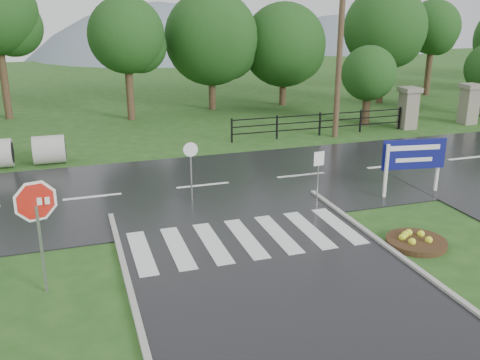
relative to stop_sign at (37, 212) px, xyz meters
name	(u,v)px	position (x,y,z in m)	size (l,w,h in m)	color
ground	(324,338)	(5.42, -3.71, -2.03)	(120.00, 120.00, 0.00)	#234C19
main_road	(203,186)	(5.42, 6.29, -2.03)	(90.00, 8.00, 0.04)	black
crosswalk	(246,238)	(5.42, 1.29, -1.97)	(6.50, 2.80, 0.02)	silver
pillar_west	(408,107)	(18.42, 12.29, -0.86)	(1.00, 1.00, 2.24)	gray
pillar_east	(469,103)	(22.42, 12.29, -0.86)	(1.00, 1.00, 2.24)	gray
fence_west	(320,122)	(13.17, 12.29, -1.31)	(9.58, 0.08, 1.20)	black
hills	(133,167)	(8.91, 61.29, -17.57)	(102.00, 48.00, 48.00)	slate
treeline	(162,114)	(6.42, 20.29, -2.03)	(83.20, 5.20, 10.00)	#143B12
stop_sign	(37,212)	(0.00, 0.00, 0.00)	(1.26, 0.38, 2.94)	#939399
estate_billboard	(414,157)	(12.23, 3.11, -0.63)	(2.31, 0.41, 2.04)	silver
flower_bed	(416,241)	(9.90, -0.53, -1.91)	(1.68, 1.68, 0.34)	#332111
reg_sign_small	(319,166)	(8.77, 3.51, -0.73)	(0.40, 0.07, 1.79)	#939399
reg_sign_round	(191,164)	(4.66, 4.83, -0.68)	(0.49, 0.09, 2.12)	#939399
utility_pole_east	(340,49)	(13.80, 11.79, 2.37)	(1.52, 0.43, 8.66)	#473523
entrance_tree_left	(369,74)	(16.74, 13.79, 0.82)	(3.00, 3.00, 4.37)	#3D2B1C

